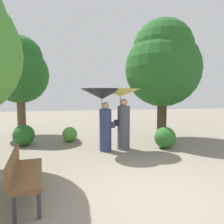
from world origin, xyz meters
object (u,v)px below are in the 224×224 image
object	(u,v)px
person_left	(103,103)
person_right	(122,106)
tree_mid_left	(20,70)
tree_near_right	(163,63)
park_bench	(23,172)

from	to	relation	value
person_left	person_right	world-z (taller)	person_left
person_left	tree_mid_left	world-z (taller)	tree_mid_left
tree_near_right	tree_mid_left	size ratio (longest dim) A/B	1.10
tree_near_right	park_bench	bearing A→B (deg)	-136.93
person_left	person_right	size ratio (longest dim) A/B	1.00
person_right	tree_near_right	bearing A→B (deg)	-65.54
park_bench	tree_mid_left	size ratio (longest dim) A/B	0.35
person_right	tree_near_right	xyz separation A→B (m)	(2.01, 1.26, 1.63)
person_left	park_bench	world-z (taller)	person_left
person_left	person_right	xyz separation A→B (m)	(0.64, 0.10, -0.09)
person_left	person_right	distance (m)	0.66
person_right	tree_mid_left	world-z (taller)	tree_mid_left
person_left	tree_mid_left	xyz separation A→B (m)	(-3.17, 3.28, 1.35)
tree_mid_left	person_left	bearing A→B (deg)	-45.95
person_left	tree_near_right	bearing A→B (deg)	-70.49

